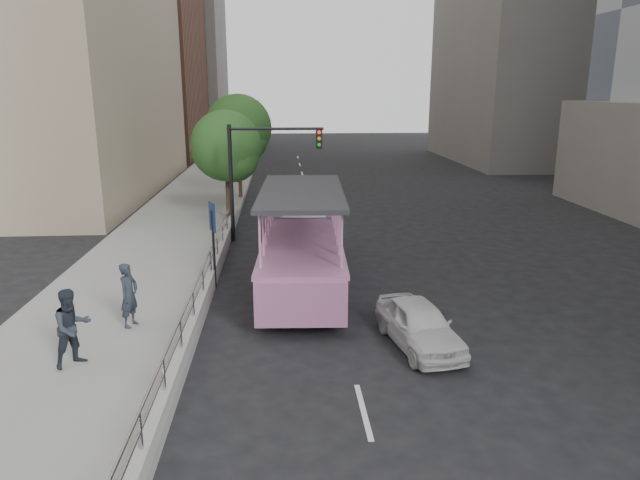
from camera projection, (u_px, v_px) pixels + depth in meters
ground at (312, 368)px, 13.98m from camera, size 160.00×160.00×0.00m
sidewalk at (158, 254)px, 23.22m from camera, size 5.50×80.00×0.30m
kerb_wall at (194, 322)px, 15.59m from camera, size 0.24×30.00×0.36m
guardrail at (193, 299)px, 15.42m from camera, size 0.07×22.00×0.71m
duck_boat at (303, 244)px, 20.41m from camera, size 3.03×10.60×3.49m
car at (419, 324)px, 15.07m from camera, size 2.08×3.79×1.22m
pedestrian_near at (129, 295)px, 15.54m from camera, size 0.64×0.77×1.80m
pedestrian_mid at (72, 327)px, 13.31m from camera, size 1.15×1.15×1.88m
parking_sign at (213, 236)px, 19.19m from camera, size 0.29×0.63×3.01m
traffic_signal at (258, 164)px, 25.05m from camera, size 4.20×0.32×5.20m
street_tree_near at (228, 149)px, 28.17m from camera, size 3.52×3.52×5.72m
street_tree_far at (240, 131)px, 33.85m from camera, size 3.97×3.97×6.45m
midrise_brick at (102, 23)px, 55.85m from camera, size 18.00×16.00×26.00m
midrise_stone_b at (159, 63)px, 72.18m from camera, size 16.00×14.00×20.00m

